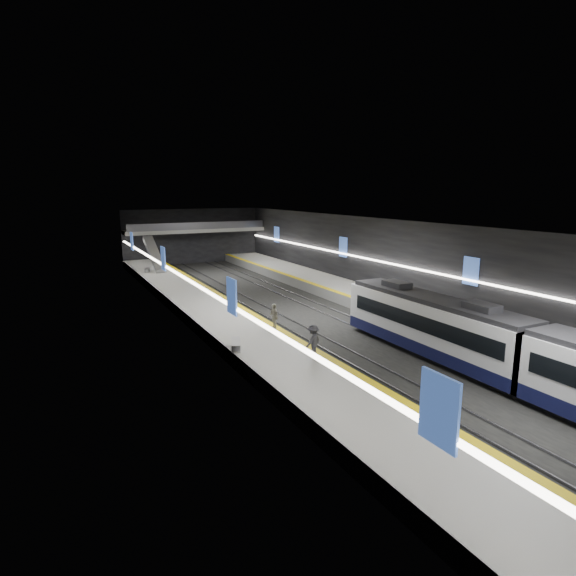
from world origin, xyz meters
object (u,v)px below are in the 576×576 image
train (534,358)px  escalator (154,254)px  bench_left_far (147,270)px  passenger_right_a (397,292)px  bench_left_near (236,345)px  passenger_left_b (313,341)px  passenger_left_a (274,316)px  bench_right_far (399,295)px

train → escalator: 46.29m
bench_left_far → passenger_right_a: bearing=-43.2°
bench_left_near → passenger_left_b: 5.05m
passenger_left_b → passenger_left_a: bearing=-119.0°
bench_left_far → passenger_right_a: size_ratio=0.92×
bench_right_far → passenger_left_a: bearing=-160.1°
escalator → bench_left_far: (-1.23, -1.62, -1.68)m
escalator → passenger_right_a: size_ratio=4.12×
escalator → bench_right_far: 31.49m
bench_right_far → passenger_right_a: passenger_right_a is taller
passenger_left_a → passenger_left_b: bearing=-5.5°
bench_left_near → bench_left_far: (0.77, 31.78, -0.02)m
train → bench_right_far: (6.55, 18.45, -0.97)m
passenger_right_a → bench_left_near: bearing=128.8°
bench_left_near → bench_left_far: size_ratio=1.08×
train → bench_right_far: 19.60m
passenger_right_a → passenger_left_b: same height
bench_left_far → bench_right_far: bearing=-38.9°
bench_right_far → passenger_left_a: size_ratio=0.99×
escalator → bench_right_far: size_ratio=4.42×
escalator → bench_right_far: (16.55, -26.74, -1.68)m
bench_left_far → passenger_left_b: (2.74, -35.35, 0.75)m
bench_left_far → passenger_left_a: size_ratio=0.97×
train → bench_left_near: size_ratio=15.37×
bench_right_far → passenger_left_a: passenger_left_a is taller
train → bench_right_far: train is taller
passenger_right_a → passenger_left_b: bearing=145.0°
escalator → passenger_left_b: size_ratio=4.13×
escalator → passenger_right_a: bearing=-62.4°
bench_left_near → train: bearing=-24.1°
passenger_left_b → bench_right_far: bearing=-170.7°
bench_left_far → passenger_right_a: 31.24m
passenger_left_b → train: bearing=111.0°
passenger_right_a → bench_left_far: bearing=53.2°
bench_left_far → escalator: bearing=68.5°
bench_left_near → bench_left_far: bench_left_near is taller
passenger_right_a → passenger_left_a: size_ratio=1.06×
bench_left_near → bench_right_far: 19.71m
bench_left_near → passenger_left_a: (3.96, 2.77, 0.68)m
train → passenger_left_a: (-8.04, 14.57, -0.28)m
train → bench_left_far: 45.01m
passenger_right_a → passenger_left_a: 13.06m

